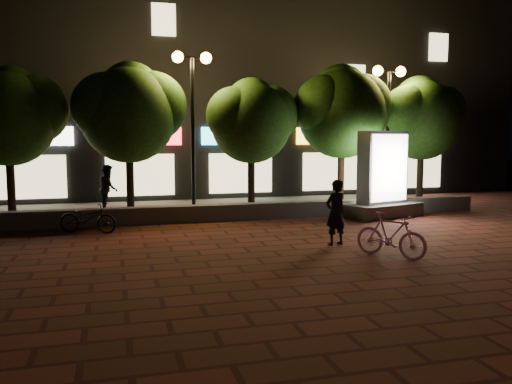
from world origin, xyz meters
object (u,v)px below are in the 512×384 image
object	(u,v)px
street_lamp_left	(192,91)
scooter_pink	(391,235)
tree_left	(130,109)
street_lamp_right	(389,99)
tree_far_left	(10,113)
tree_right	(343,108)
ad_kiosk	(382,182)
tree_far_right	(422,115)
pedestrian	(108,188)
scooter_parked	(88,218)
rider	(336,212)
tree_mid	(252,118)

from	to	relation	value
street_lamp_left	scooter_pink	world-z (taller)	street_lamp_left
tree_left	street_lamp_right	world-z (taller)	street_lamp_right
tree_far_left	tree_right	bearing A→B (deg)	0.00
ad_kiosk	scooter_pink	distance (m)	5.97
tree_far_right	ad_kiosk	distance (m)	4.03
pedestrian	scooter_parked	bearing A→B (deg)	168.99
street_lamp_left	scooter_pink	bearing A→B (deg)	-65.67
tree_far_left	tree_far_right	size ratio (longest dim) A/B	0.97
ad_kiosk	scooter_pink	bearing A→B (deg)	-117.03
street_lamp_left	rider	xyz separation A→B (m)	(2.57, -5.50, -3.24)
street_lamp_right	scooter_parked	size ratio (longest dim) A/B	3.15
street_lamp_right	rider	distance (m)	7.72
tree_left	rider	distance (m)	7.79
tree_far_left	ad_kiosk	xyz separation A→B (m)	(11.32, -1.99, -2.18)
street_lamp_right	rider	size ratio (longest dim) A/B	3.17
tree_mid	street_lamp_right	bearing A→B (deg)	-3.04
tree_right	ad_kiosk	size ratio (longest dim) A/B	1.80
tree_far_left	tree_mid	size ratio (longest dim) A/B	1.03
street_lamp_left	pedestrian	xyz separation A→B (m)	(-2.69, 1.11, -3.16)
rider	scooter_parked	xyz separation A→B (m)	(-5.77, 3.15, -0.37)
street_lamp_left	ad_kiosk	distance (m)	6.78
street_lamp_right	pedestrian	size ratio (longest dim) A/B	3.16
tree_mid	tree_right	distance (m)	3.32
street_lamp_right	street_lamp_left	bearing A→B (deg)	180.00
tree_far_left	ad_kiosk	bearing A→B (deg)	-9.99
tree_far_left	tree_mid	xyz separation A→B (m)	(7.50, -0.00, -0.08)
tree_far_right	ad_kiosk	world-z (taller)	tree_far_right
ad_kiosk	pedestrian	distance (m)	9.02
street_lamp_right	scooter_parked	xyz separation A→B (m)	(-10.20, -2.35, -3.48)
rider	street_lamp_right	bearing A→B (deg)	-145.89
tree_mid	scooter_pink	world-z (taller)	tree_mid
tree_left	scooter_parked	distance (m)	4.19
street_lamp_right	tree_mid	bearing A→B (deg)	176.96
scooter_pink	tree_far_right	bearing A→B (deg)	18.82
pedestrian	tree_far_left	bearing A→B (deg)	104.39
street_lamp_right	ad_kiosk	xyz separation A→B (m)	(-1.13, -1.73, -2.78)
pedestrian	tree_far_right	bearing A→B (deg)	-96.89
tree_mid	tree_right	world-z (taller)	tree_right
tree_far_right	pedestrian	xyz separation A→B (m)	(-11.24, 0.84, -2.50)
rider	tree_far_left	bearing A→B (deg)	-52.73
street_lamp_left	tree_mid	bearing A→B (deg)	7.31
rider	ad_kiosk	bearing A→B (deg)	-148.27
tree_far_left	street_lamp_right	size ratio (longest dim) A/B	0.93
ad_kiosk	scooter_pink	world-z (taller)	ad_kiosk
street_lamp_right	pedestrian	bearing A→B (deg)	173.49
tree_far_left	tree_left	xyz separation A→B (m)	(3.50, 0.00, 0.15)
tree_left	street_lamp_left	world-z (taller)	street_lamp_left
street_lamp_left	ad_kiosk	xyz separation A→B (m)	(5.87, -1.73, -2.91)
tree_mid	street_lamp_left	bearing A→B (deg)	-172.69
tree_right	tree_far_right	bearing A→B (deg)	-0.00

